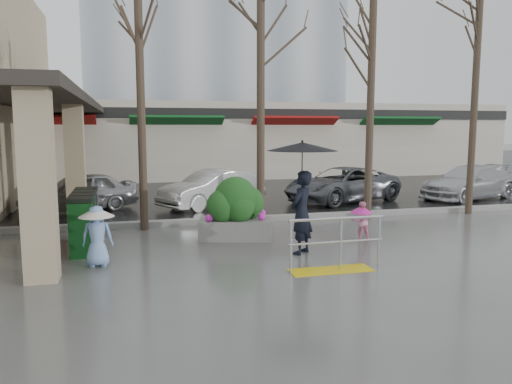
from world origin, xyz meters
name	(u,v)px	position (x,y,z in m)	size (l,w,h in m)	color
ground	(249,259)	(0.00, 0.00, 0.00)	(120.00, 120.00, 0.00)	#51514F
street_asphalt	(167,170)	(0.00, 22.00, 0.01)	(120.00, 36.00, 0.01)	black
curb	(216,221)	(0.00, 4.00, 0.07)	(120.00, 0.30, 0.15)	gray
canopy_slab	(50,99)	(-4.80, 8.00, 3.62)	(2.80, 18.00, 0.25)	#2D2823
pillar_front	(38,183)	(-3.90, -0.50, 1.75)	(0.55, 0.55, 3.50)	tan
pillar_back	(75,160)	(-3.90, 6.00, 1.75)	(0.55, 0.55, 3.50)	tan
storefront_row	(208,140)	(2.00, 17.97, 2.01)	(34.00, 6.74, 4.00)	beige
office_tower	(208,0)	(4.00, 30.00, 12.50)	(18.00, 12.00, 25.00)	#8C99A8
handrail	(334,251)	(1.36, -1.20, 0.38)	(1.90, 0.50, 1.03)	yellow
tree_west	(139,33)	(-2.00, 3.60, 5.08)	(3.20, 3.20, 6.80)	#382B21
tree_midwest	(261,33)	(1.20, 3.60, 5.23)	(3.20, 3.20, 7.00)	#382B21
tree_mideast	(372,51)	(4.50, 3.60, 4.86)	(3.20, 3.20, 6.50)	#382B21
tree_east	(478,38)	(8.00, 3.60, 5.38)	(3.20, 3.20, 7.20)	#382B21
woman	(302,183)	(1.19, 0.17, 1.53)	(1.51, 1.51, 2.44)	black
child_pink	(361,218)	(3.00, 0.99, 0.55)	(0.55, 0.55, 0.95)	pink
child_blue	(97,230)	(-3.00, 0.24, 0.72)	(0.69, 0.69, 1.21)	#80A8E3
planter	(236,209)	(0.13, 1.95, 0.73)	(1.91, 1.28, 1.53)	gray
news_boxes	(84,220)	(-3.37, 1.94, 0.63)	(0.52, 2.26, 1.26)	#0E3E15
car_a	(78,192)	(-3.97, 7.19, 0.63)	(1.49, 3.70, 1.26)	#A6A7AB
car_b	(213,189)	(0.40, 6.95, 0.63)	(1.33, 3.82, 1.26)	silver
car_c	(342,185)	(5.16, 6.94, 0.63)	(2.09, 4.53, 1.26)	#575A5F
car_d	(470,182)	(10.24, 6.50, 0.63)	(1.77, 4.34, 1.26)	silver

